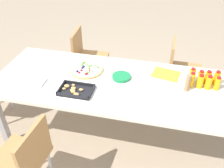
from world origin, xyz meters
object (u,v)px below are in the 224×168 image
(chair_near_right, at_px, (86,55))
(plate_stack, at_px, (121,77))
(juice_bottle_4, at_px, (217,84))
(snack_tray, at_px, (75,90))
(party_table, at_px, (120,88))
(napkin_stack, at_px, (37,82))
(juice_bottle_7, at_px, (192,80))
(paper_folder, at_px, (166,74))
(chair_far_right, at_px, (25,157))
(juice_bottle_3, at_px, (192,75))
(cardboard_tube, at_px, (188,83))
(fruit_pizza, at_px, (87,69))
(juice_bottle_5, at_px, (209,83))
(juice_bottle_6, at_px, (200,81))
(chair_near_left, at_px, (180,67))
(juice_bottle_1, at_px, (208,78))
(juice_bottle_0, at_px, (217,78))
(juice_bottle_2, at_px, (200,77))

(chair_near_right, xyz_separation_m, plate_stack, (-0.61, 0.74, 0.24))
(juice_bottle_4, bearing_deg, snack_tray, 14.66)
(party_table, relative_size, napkin_stack, 16.35)
(juice_bottle_7, relative_size, paper_folder, 0.58)
(chair_far_right, bearing_deg, snack_tray, -14.80)
(snack_tray, relative_size, paper_folder, 1.18)
(juice_bottle_3, distance_m, napkin_stack, 1.47)
(chair_far_right, relative_size, juice_bottle_7, 5.51)
(juice_bottle_4, height_order, cardboard_tube, cardboard_tube)
(fruit_pizza, bearing_deg, plate_stack, 172.03)
(juice_bottle_5, xyz_separation_m, cardboard_tube, (0.19, 0.07, 0.02))
(juice_bottle_6, height_order, napkin_stack, juice_bottle_6)
(chair_near_left, bearing_deg, juice_bottle_1, 20.10)
(party_table, relative_size, snack_tray, 8.02)
(chair_far_right, xyz_separation_m, fruit_pizza, (-0.21, -0.97, 0.24))
(snack_tray, bearing_deg, juice_bottle_3, -158.74)
(chair_far_right, relative_size, snack_tray, 2.72)
(snack_tray, bearing_deg, chair_near_left, -133.35)
(chair_far_right, relative_size, juice_bottle_4, 6.24)
(juice_bottle_1, bearing_deg, chair_near_right, -24.32)
(juice_bottle_5, height_order, juice_bottle_6, juice_bottle_5)
(juice_bottle_0, xyz_separation_m, juice_bottle_2, (0.14, 0.01, -0.01))
(chair_far_right, height_order, juice_bottle_3, juice_bottle_3)
(juice_bottle_5, xyz_separation_m, paper_folder, (0.38, -0.15, -0.06))
(juice_bottle_7, xyz_separation_m, fruit_pizza, (1.02, -0.03, -0.06))
(juice_bottle_1, bearing_deg, juice_bottle_4, 134.51)
(juice_bottle_0, bearing_deg, chair_near_right, -23.17)
(juice_bottle_5, xyz_separation_m, juice_bottle_7, (0.15, -0.00, 0.01))
(juice_bottle_1, distance_m, juice_bottle_3, 0.14)
(chair_near_left, distance_m, paper_folder, 0.62)
(chair_near_right, height_order, napkin_stack, chair_near_right)
(cardboard_tube, bearing_deg, juice_bottle_6, -146.43)
(juice_bottle_3, bearing_deg, plate_stack, 8.16)
(chair_far_right, xyz_separation_m, chair_near_left, (-1.18, -1.63, 0.00))
(chair_far_right, height_order, cardboard_tube, cardboard_tube)
(chair_near_left, relative_size, fruit_pizza, 2.49)
(juice_bottle_6, bearing_deg, juice_bottle_4, -178.85)
(juice_bottle_6, bearing_deg, party_table, 7.90)
(juice_bottle_4, bearing_deg, juice_bottle_3, -18.19)
(chair_far_right, xyz_separation_m, juice_bottle_1, (-1.38, -1.01, 0.29))
(juice_bottle_7, distance_m, plate_stack, 0.65)
(napkin_stack, bearing_deg, juice_bottle_2, -166.95)
(plate_stack, xyz_separation_m, cardboard_tube, (-0.61, 0.06, 0.07))
(chair_far_right, distance_m, snack_tray, 0.69)
(juice_bottle_4, height_order, paper_folder, juice_bottle_4)
(paper_folder, bearing_deg, fruit_pizza, 7.92)
(plate_stack, bearing_deg, juice_bottle_2, -172.69)
(plate_stack, bearing_deg, fruit_pizza, -7.97)
(fruit_pizza, bearing_deg, juice_bottle_2, -177.81)
(party_table, height_order, juice_bottle_5, juice_bottle_5)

